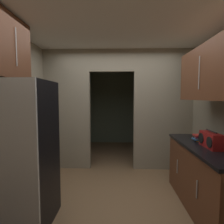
{
  "coord_description": "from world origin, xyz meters",
  "views": [
    {
      "loc": [
        0.02,
        -2.64,
        1.56
      ],
      "look_at": [
        -0.09,
        0.65,
        1.31
      ],
      "focal_mm": 30.52,
      "sensor_mm": 36.0,
      "label": 1
    }
  ],
  "objects": [
    {
      "name": "ground",
      "position": [
        0.0,
        0.0,
        0.0
      ],
      "size": [
        20.0,
        20.0,
        0.0
      ],
      "primitive_type": "plane",
      "color": "brown"
    },
    {
      "name": "kitchen_overhead_slab",
      "position": [
        0.0,
        0.44,
        2.6
      ],
      "size": [
        3.58,
        6.94,
        0.06
      ],
      "primitive_type": "cube",
      "color": "silver"
    },
    {
      "name": "kitchen_partition",
      "position": [
        0.04,
        1.47,
        1.36
      ],
      "size": [
        3.18,
        0.12,
        2.57
      ],
      "color": "gray",
      "rests_on": "ground"
    },
    {
      "name": "adjoining_room_shell",
      "position": [
        0.0,
        3.17,
        1.29
      ],
      "size": [
        3.18,
        2.5,
        2.57
      ],
      "color": "slate",
      "rests_on": "ground"
    },
    {
      "name": "refrigerator",
      "position": [
        -1.18,
        -0.42,
        0.88
      ],
      "size": [
        0.74,
        0.75,
        1.76
      ],
      "color": "black",
      "rests_on": "ground"
    },
    {
      "name": "lower_cabinet_run",
      "position": [
        1.26,
        -0.06,
        0.45
      ],
      "size": [
        0.65,
        1.71,
        0.9
      ],
      "color": "brown",
      "rests_on": "ground"
    },
    {
      "name": "upper_cabinet_counterside",
      "position": [
        1.26,
        -0.06,
        1.89
      ],
      "size": [
        0.36,
        1.54,
        0.73
      ],
      "color": "brown"
    },
    {
      "name": "upper_cabinet_fridgeside",
      "position": [
        -1.41,
        -0.32,
        2.17
      ],
      "size": [
        0.36,
        0.82,
        0.76
      ],
      "color": "brown"
    },
    {
      "name": "boombox",
      "position": [
        1.23,
        -0.14,
        1.0
      ],
      "size": [
        0.16,
        0.4,
        0.23
      ],
      "color": "maroon",
      "rests_on": "lower_cabinet_run"
    },
    {
      "name": "book_stack",
      "position": [
        1.23,
        0.23,
        0.95
      ],
      "size": [
        0.14,
        0.17,
        0.1
      ],
      "color": "gold",
      "rests_on": "lower_cabinet_run"
    }
  ]
}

